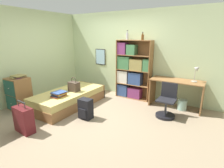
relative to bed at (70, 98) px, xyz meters
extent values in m
plane|color=gray|center=(0.74, -0.02, -0.20)|extent=(14.00, 14.00, 0.00)
cube|color=beige|center=(0.74, 1.70, 1.10)|extent=(10.00, 0.06, 2.60)
cube|color=black|center=(-0.09, 1.65, 0.97)|extent=(0.39, 0.02, 0.53)
cube|color=#99C1D6|center=(-0.09, 1.64, 0.97)|extent=(0.35, 0.01, 0.49)
cube|color=beige|center=(-1.34, -0.02, 1.10)|extent=(0.06, 10.00, 2.60)
cube|color=olive|center=(0.00, -0.02, -0.08)|extent=(1.00, 2.05, 0.24)
cube|color=tan|center=(0.00, -0.02, 0.12)|extent=(0.97, 2.02, 0.17)
cube|color=olive|center=(0.00, 0.99, 0.00)|extent=(1.00, 0.04, 0.41)
cube|color=#47382D|center=(0.12, 0.08, 0.33)|extent=(0.28, 0.20, 0.26)
torus|color=#47382D|center=(0.12, 0.08, 0.51)|extent=(0.17, 0.02, 0.17)
cube|color=gold|center=(0.11, -0.47, 0.21)|extent=(0.27, 0.30, 0.02)
cube|color=#B2382D|center=(0.10, -0.46, 0.23)|extent=(0.22, 0.35, 0.02)
cube|color=#232328|center=(0.10, -0.46, 0.24)|extent=(0.24, 0.36, 0.01)
cube|color=#334C84|center=(0.09, -0.44, 0.26)|extent=(0.31, 0.32, 0.02)
cube|color=gold|center=(0.11, -0.44, 0.28)|extent=(0.29, 0.29, 0.02)
cube|color=#B2382D|center=(0.09, -0.44, 0.30)|extent=(0.28, 0.33, 0.01)
cube|color=#232328|center=(0.10, -0.47, 0.31)|extent=(0.27, 0.34, 0.01)
cube|color=#334C84|center=(0.11, -0.44, 0.32)|extent=(0.28, 0.31, 0.01)
cube|color=#5B191E|center=(0.24, -1.50, 0.06)|extent=(0.47, 0.24, 0.52)
cylinder|color=#2D2D33|center=(0.11, -1.49, 0.38)|extent=(0.01, 0.01, 0.12)
cylinder|color=#2D2D33|center=(0.36, -1.51, 0.38)|extent=(0.01, 0.01, 0.12)
cube|color=#2D2D33|center=(0.24, -1.50, 0.44)|extent=(0.27, 0.04, 0.02)
cube|color=olive|center=(-0.93, -0.86, 0.22)|extent=(0.50, 0.45, 0.84)
cube|color=#1E4C42|center=(-0.93, -1.09, 0.02)|extent=(0.46, 0.01, 0.38)
sphere|color=#B2A893|center=(-0.93, -1.10, 0.02)|extent=(0.02, 0.02, 0.02)
cube|color=#1E4C42|center=(-0.93, -1.09, 0.42)|extent=(0.46, 0.01, 0.38)
sphere|color=#B2A893|center=(-0.93, -1.10, 0.42)|extent=(0.02, 0.02, 0.02)
cube|color=#7A336B|center=(-0.92, -0.82, 0.65)|extent=(0.28, 0.32, 0.01)
cube|color=#99894C|center=(-0.90, -0.84, 0.66)|extent=(0.25, 0.38, 0.02)
cube|color=#232328|center=(-0.92, -0.83, 0.68)|extent=(0.28, 0.29, 0.01)
cube|color=#99894C|center=(-0.91, -0.82, 0.70)|extent=(0.31, 0.31, 0.02)
cube|color=olive|center=(0.73, 1.48, 0.68)|extent=(0.02, 0.33, 1.75)
cube|color=olive|center=(1.77, 1.48, 0.68)|extent=(0.02, 0.33, 1.75)
cube|color=olive|center=(1.25, 1.64, 0.68)|extent=(1.06, 0.01, 1.75)
cube|color=olive|center=(1.25, 1.48, -0.19)|extent=(1.02, 0.33, 0.02)
cube|color=olive|center=(1.25, 1.48, 0.24)|extent=(1.02, 0.33, 0.02)
cube|color=olive|center=(1.25, 1.48, 0.68)|extent=(1.02, 0.33, 0.02)
cube|color=olive|center=(1.25, 1.48, 1.11)|extent=(1.02, 0.33, 0.02)
cube|color=olive|center=(1.25, 1.48, 1.54)|extent=(1.02, 0.33, 0.02)
cube|color=#334C84|center=(0.92, 1.46, 0.00)|extent=(0.34, 0.25, 0.36)
cube|color=#7A336B|center=(1.32, 1.46, -0.03)|extent=(0.40, 0.25, 0.31)
cube|color=silver|center=(0.92, 1.46, 0.43)|extent=(0.34, 0.25, 0.37)
cube|color=#334C84|center=(1.32, 1.46, 0.43)|extent=(0.39, 0.25, 0.36)
cube|color=#427A4C|center=(0.94, 1.46, 0.87)|extent=(0.39, 0.25, 0.38)
cube|color=#99894C|center=(1.35, 1.46, 0.85)|extent=(0.40, 0.25, 0.32)
cube|color=#427A4C|center=(1.66, 1.46, 0.86)|extent=(0.17, 0.25, 0.35)
cube|color=#7A336B|center=(0.87, 1.46, 1.30)|extent=(0.26, 0.25, 0.35)
cube|color=#427A4C|center=(1.17, 1.46, 1.27)|extent=(0.26, 0.25, 0.30)
cylinder|color=#B7BCC1|center=(0.99, 1.51, 1.65)|extent=(0.08, 0.08, 0.19)
cylinder|color=#B7BCC1|center=(0.99, 1.51, 1.77)|extent=(0.03, 0.03, 0.06)
cylinder|color=#232328|center=(0.99, 1.51, 1.81)|extent=(0.04, 0.04, 0.02)
cylinder|color=brown|center=(1.49, 1.45, 1.63)|extent=(0.08, 0.08, 0.15)
cylinder|color=brown|center=(1.49, 1.45, 1.73)|extent=(0.03, 0.03, 0.05)
cylinder|color=#232328|center=(1.49, 1.45, 1.76)|extent=(0.03, 0.03, 0.02)
cube|color=olive|center=(2.54, 1.36, 0.55)|extent=(1.32, 0.56, 0.02)
cube|color=olive|center=(1.89, 1.36, 0.17)|extent=(0.03, 0.52, 0.73)
cube|color=olive|center=(3.18, 1.36, 0.17)|extent=(0.03, 0.52, 0.73)
cylinder|color=#ADA89E|center=(2.93, 1.41, 0.57)|extent=(0.15, 0.15, 0.02)
cylinder|color=#ADA89E|center=(2.93, 1.41, 0.73)|extent=(0.02, 0.02, 0.31)
cone|color=#ADA89E|center=(2.98, 1.41, 0.91)|extent=(0.16, 0.13, 0.16)
cylinder|color=black|center=(2.48, 0.64, -0.17)|extent=(0.45, 0.45, 0.06)
cylinder|color=#333338|center=(2.48, 0.64, 0.00)|extent=(0.05, 0.05, 0.41)
cube|color=black|center=(2.48, 0.64, 0.22)|extent=(0.41, 0.41, 0.03)
cube|color=black|center=(2.48, 0.83, 0.42)|extent=(0.37, 0.04, 0.36)
cube|color=black|center=(0.91, -0.40, 0.04)|extent=(0.30, 0.21, 0.48)
cube|color=black|center=(0.91, -0.52, -0.03)|extent=(0.21, 0.03, 0.21)
cylinder|color=#99C1B2|center=(2.73, 1.31, -0.07)|extent=(0.24, 0.24, 0.27)
camera|label=1|loc=(3.38, -3.27, 1.68)|focal=28.00mm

